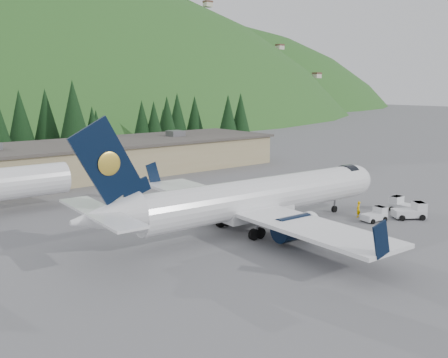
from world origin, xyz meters
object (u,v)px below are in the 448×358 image
at_px(baggage_tug_a, 376,215).
at_px(ramp_worker, 358,209).
at_px(baggage_tug_c, 402,205).
at_px(terminal_building, 64,161).
at_px(baggage_tug_b, 412,211).
at_px(airliner, 255,199).

bearing_deg(baggage_tug_a, ramp_worker, 102.32).
height_order(baggage_tug_c, terminal_building, terminal_building).
height_order(baggage_tug_b, baggage_tug_c, baggage_tug_b).
xyz_separation_m(baggage_tug_a, baggage_tug_b, (3.74, -1.83, 0.14)).
height_order(airliner, terminal_building, airliner).
bearing_deg(airliner, ramp_worker, -13.82).
height_order(airliner, baggage_tug_a, airliner).
height_order(airliner, ramp_worker, airliner).
height_order(baggage_tug_b, ramp_worker, baggage_tug_b).
xyz_separation_m(terminal_building, ramp_worker, (15.67, -41.41, -1.76)).
distance_m(baggage_tug_a, baggage_tug_c, 5.51).
bearing_deg(airliner, baggage_tug_c, -13.72).
bearing_deg(baggage_tug_a, baggage_tug_b, -19.14).
bearing_deg(airliner, baggage_tug_a, -22.10).
xyz_separation_m(baggage_tug_c, terminal_building, (-21.36, 43.06, 1.88)).
bearing_deg(terminal_building, baggage_tug_a, -69.93).
height_order(baggage_tug_a, terminal_building, terminal_building).
xyz_separation_m(airliner, baggage_tug_a, (11.86, -5.47, -2.42)).
xyz_separation_m(airliner, baggage_tug_b, (15.60, -7.30, -2.28)).
bearing_deg(ramp_worker, baggage_tug_c, 144.11).
bearing_deg(terminal_building, ramp_worker, -69.27).
relative_size(baggage_tug_c, ramp_worker, 1.81).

